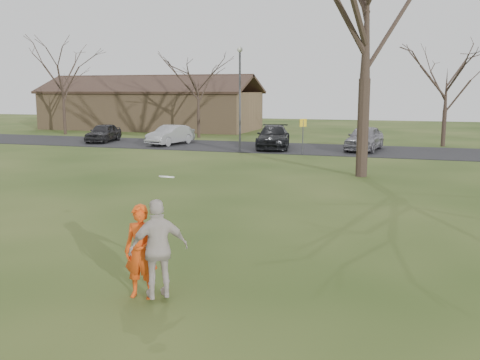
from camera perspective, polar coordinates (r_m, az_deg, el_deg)
name	(u,v)px	position (r m, az deg, el deg)	size (l,w,h in m)	color
ground	(173,294)	(10.16, -7.13, -12.01)	(120.00, 120.00, 0.00)	#1E380F
parking_strip	(344,150)	(33.98, 10.99, 3.16)	(62.00, 6.50, 0.04)	black
player_defender	(141,251)	(9.85, -10.48, -7.50)	(0.63, 0.41, 1.71)	#EB4B13
car_0	(103,133)	(39.68, -14.36, 4.92)	(1.55, 3.84, 1.31)	#242426
car_1	(170,135)	(36.80, -7.44, 4.79)	(1.39, 3.98, 1.31)	#98999E
car_3	(273,137)	(34.25, 3.58, 4.60)	(2.01, 4.93, 1.43)	black
car_4	(365,138)	(33.88, 13.14, 4.38)	(1.78, 4.43, 1.51)	gray
catching_play	(159,249)	(9.56, -8.67, -7.25)	(1.09, 0.99, 2.19)	beige
building	(151,109)	(52.41, -9.47, 7.51)	(20.60, 8.50, 5.14)	#8C6D4C
lamp_post	(240,86)	(32.62, -0.02, 10.02)	(0.34, 0.34, 6.27)	#47474C
sign_yellow	(303,130)	(31.21, 6.73, 5.35)	(0.35, 0.35, 2.08)	#47474C
big_tree	(367,10)	(23.85, 13.43, 17.23)	(9.00, 9.00, 14.00)	#352821
small_tree_row	(420,87)	(38.59, 18.69, 9.35)	(55.00, 5.90, 8.50)	#352821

